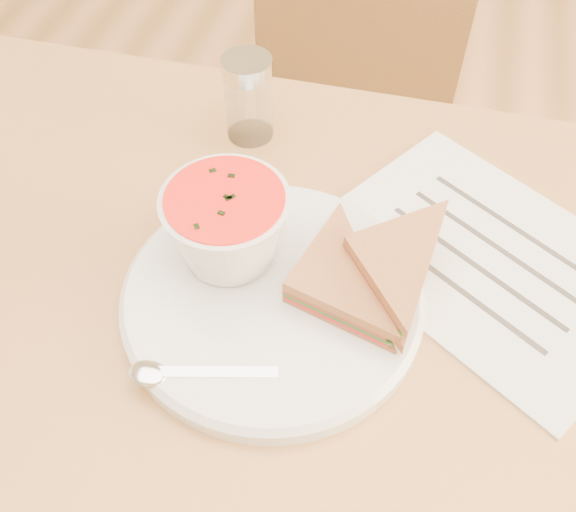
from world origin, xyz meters
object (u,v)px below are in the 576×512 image
(dining_table, at_px, (279,460))
(soup_bowl, at_px, (228,230))
(chair_far, at_px, (322,167))
(plate, at_px, (272,298))
(condiment_shaker, at_px, (248,98))

(dining_table, relative_size, soup_bowl, 8.51)
(chair_far, relative_size, plate, 3.08)
(condiment_shaker, bearing_deg, chair_far, 82.73)
(chair_far, xyz_separation_m, plate, (0.05, -0.52, 0.32))
(chair_far, xyz_separation_m, condiment_shaker, (-0.04, -0.29, 0.37))
(dining_table, distance_m, condiment_shaker, 0.50)
(soup_bowl, bearing_deg, chair_far, 90.10)
(plate, distance_m, condiment_shaker, 0.25)
(dining_table, relative_size, chair_far, 1.15)
(dining_table, xyz_separation_m, soup_bowl, (-0.05, 0.04, 0.43))
(chair_far, bearing_deg, soup_bowl, 96.39)
(chair_far, bearing_deg, dining_table, 102.16)
(soup_bowl, distance_m, condiment_shaker, 0.20)
(dining_table, height_order, plate, plate)
(condiment_shaker, bearing_deg, soup_bowl, -79.05)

